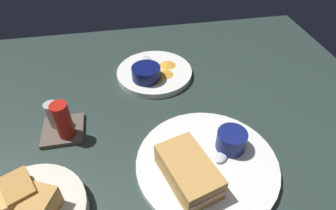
% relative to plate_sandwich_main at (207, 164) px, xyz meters
% --- Properties ---
extents(ground_plane, '(1.10, 1.10, 0.03)m').
position_rel_plate_sandwich_main_xyz_m(ground_plane, '(0.07, 0.05, -0.02)').
color(ground_plane, '#283833').
extents(plate_sandwich_main, '(0.28, 0.28, 0.02)m').
position_rel_plate_sandwich_main_xyz_m(plate_sandwich_main, '(0.00, 0.00, 0.00)').
color(plate_sandwich_main, white).
rests_on(plate_sandwich_main, ground_plane).
extents(sandwich_half_near, '(0.15, 0.11, 0.05)m').
position_rel_plate_sandwich_main_xyz_m(sandwich_half_near, '(-0.03, 0.04, 0.03)').
color(sandwich_half_near, tan).
rests_on(sandwich_half_near, plate_sandwich_main).
extents(ramekin_dark_sauce, '(0.06, 0.06, 0.04)m').
position_rel_plate_sandwich_main_xyz_m(ramekin_dark_sauce, '(0.03, -0.06, 0.03)').
color(ramekin_dark_sauce, navy).
rests_on(ramekin_dark_sauce, plate_sandwich_main).
extents(spoon_by_dark_ramekin, '(0.08, 0.08, 0.01)m').
position_rel_plate_sandwich_main_xyz_m(spoon_by_dark_ramekin, '(-0.01, -0.02, 0.01)').
color(spoon_by_dark_ramekin, silver).
rests_on(spoon_by_dark_ramekin, plate_sandwich_main).
extents(plate_chips_companion, '(0.21, 0.21, 0.02)m').
position_rel_plate_sandwich_main_xyz_m(plate_chips_companion, '(0.33, 0.06, 0.00)').
color(plate_chips_companion, white).
rests_on(plate_chips_companion, ground_plane).
extents(ramekin_light_gravy, '(0.08, 0.08, 0.03)m').
position_rel_plate_sandwich_main_xyz_m(ramekin_light_gravy, '(0.30, 0.08, 0.03)').
color(ramekin_light_gravy, '#0C144C').
rests_on(ramekin_light_gravy, plate_chips_companion).
extents(spoon_by_gravy_ramekin, '(0.10, 0.04, 0.01)m').
position_rel_plate_sandwich_main_xyz_m(spoon_by_gravy_ramekin, '(0.37, 0.07, 0.01)').
color(spoon_by_gravy_ramekin, silver).
rests_on(spoon_by_gravy_ramekin, plate_chips_companion).
extents(plantain_chip_scatter, '(0.13, 0.13, 0.01)m').
position_rel_plate_sandwich_main_xyz_m(plantain_chip_scatter, '(0.31, 0.05, 0.01)').
color(plantain_chip_scatter, orange).
rests_on(plantain_chip_scatter, plate_chips_companion).
extents(condiment_caddy, '(0.09, 0.09, 0.10)m').
position_rel_plate_sandwich_main_xyz_m(condiment_caddy, '(0.15, 0.29, 0.03)').
color(condiment_caddy, brown).
rests_on(condiment_caddy, ground_plane).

